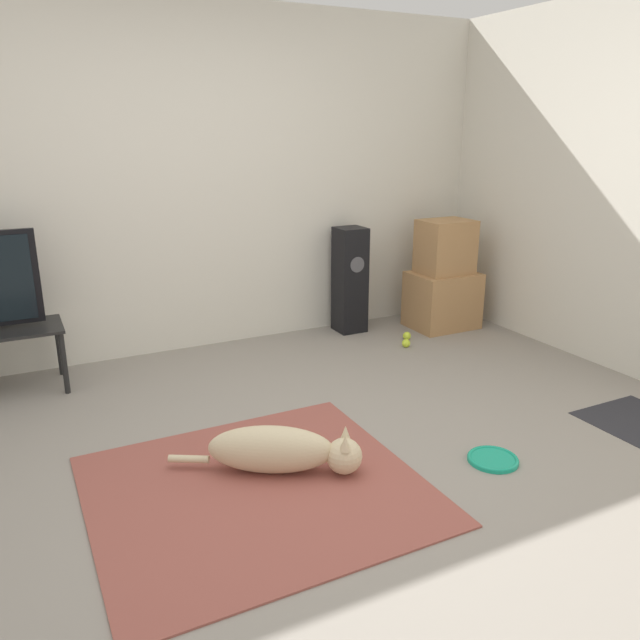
% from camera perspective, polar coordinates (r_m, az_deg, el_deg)
% --- Properties ---
extents(ground_plane, '(12.00, 12.00, 0.00)m').
position_cam_1_polar(ground_plane, '(3.28, -1.53, -13.44)').
color(ground_plane, gray).
extents(wall_back, '(8.00, 0.06, 2.55)m').
position_cam_1_polar(wall_back, '(4.82, -12.67, 12.12)').
color(wall_back, beige).
rests_on(wall_back, ground_plane).
extents(area_rug, '(1.54, 1.43, 0.01)m').
position_cam_1_polar(area_rug, '(3.12, -5.79, -15.16)').
color(area_rug, '#934C42').
rests_on(area_rug, ground_plane).
extents(dog, '(0.87, 0.55, 0.24)m').
position_cam_1_polar(dog, '(3.18, -3.45, -11.80)').
color(dog, beige).
rests_on(dog, area_rug).
extents(frisbee, '(0.26, 0.26, 0.03)m').
position_cam_1_polar(frisbee, '(3.45, 15.53, -12.15)').
color(frisbee, '#199E7A').
rests_on(frisbee, ground_plane).
extents(cardboard_box_lower, '(0.55, 0.43, 0.48)m').
position_cam_1_polar(cardboard_box_lower, '(5.50, 11.12, 1.81)').
color(cardboard_box_lower, '#A87A4C').
rests_on(cardboard_box_lower, ground_plane).
extents(cardboard_box_upper, '(0.43, 0.34, 0.45)m').
position_cam_1_polar(cardboard_box_upper, '(5.39, 11.39, 6.58)').
color(cardboard_box_upper, '#A87A4C').
rests_on(cardboard_box_upper, cardboard_box_lower).
extents(floor_speaker, '(0.23, 0.24, 0.88)m').
position_cam_1_polar(floor_speaker, '(5.25, 2.75, 3.67)').
color(floor_speaker, black).
rests_on(floor_speaker, ground_plane).
extents(tennis_ball_by_boxes, '(0.07, 0.07, 0.07)m').
position_cam_1_polar(tennis_ball_by_boxes, '(4.98, 7.88, -2.11)').
color(tennis_ball_by_boxes, '#C6E033').
rests_on(tennis_ball_by_boxes, ground_plane).
extents(tennis_ball_near_speaker, '(0.07, 0.07, 0.07)m').
position_cam_1_polar(tennis_ball_near_speaker, '(5.16, 7.95, -1.44)').
color(tennis_ball_near_speaker, '#C6E033').
rests_on(tennis_ball_near_speaker, ground_plane).
extents(door_mat, '(0.57, 0.51, 0.01)m').
position_cam_1_polar(door_mat, '(4.20, 26.93, -8.14)').
color(door_mat, '#28282D').
rests_on(door_mat, ground_plane).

